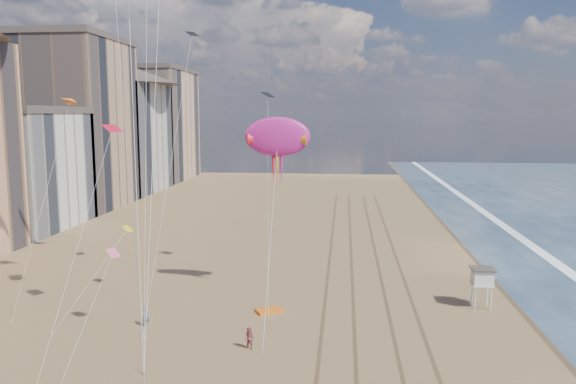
# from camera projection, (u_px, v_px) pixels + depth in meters

# --- Properties ---
(wet_sand) EXTENTS (260.00, 260.00, 0.00)m
(wet_sand) POSITION_uv_depth(u_px,v_px,m) (520.00, 266.00, 59.39)
(wet_sand) COLOR #42301E
(wet_sand) RESTS_ON ground
(foam) EXTENTS (260.00, 260.00, 0.00)m
(foam) POSITION_uv_depth(u_px,v_px,m) (562.00, 267.00, 58.97)
(foam) COLOR white
(foam) RESTS_ON ground
(tracks) EXTENTS (7.68, 120.00, 0.01)m
(tracks) POSITION_uv_depth(u_px,v_px,m) (367.00, 290.00, 51.17)
(tracks) COLOR brown
(tracks) RESTS_ON ground
(buildings) EXTENTS (34.72, 131.35, 29.00)m
(buildings) POSITION_uv_depth(u_px,v_px,m) (54.00, 129.00, 89.19)
(buildings) COLOR #C6B284
(buildings) RESTS_ON ground
(lifeguard_stand) EXTENTS (1.87, 1.87, 3.38)m
(lifeguard_stand) POSITION_uv_depth(u_px,v_px,m) (482.00, 277.00, 46.15)
(lifeguard_stand) COLOR silver
(lifeguard_stand) RESTS_ON ground
(grounded_kite) EXTENTS (2.43, 2.14, 0.23)m
(grounded_kite) POSITION_uv_depth(u_px,v_px,m) (269.00, 311.00, 45.46)
(grounded_kite) COLOR orange
(grounded_kite) RESTS_ON ground
(show_kite) EXTENTS (4.99, 6.16, 17.62)m
(show_kite) POSITION_uv_depth(u_px,v_px,m) (277.00, 137.00, 46.97)
(show_kite) COLOR #AE1A79
(show_kite) RESTS_ON ground
(kite_flyer_a) EXTENTS (0.66, 0.66, 1.54)m
(kite_flyer_a) POSITION_uv_depth(u_px,v_px,m) (146.00, 316.00, 42.37)
(kite_flyer_a) COLOR slate
(kite_flyer_a) RESTS_ON ground
(kite_flyer_b) EXTENTS (0.95, 0.86, 1.58)m
(kite_flyer_b) POSITION_uv_depth(u_px,v_px,m) (249.00, 338.00, 38.17)
(kite_flyer_b) COLOR #994E51
(kite_flyer_b) RESTS_ON ground
(small_kites) EXTENTS (18.23, 16.81, 19.85)m
(small_kites) POSITION_uv_depth(u_px,v_px,m) (150.00, 96.00, 44.38)
(small_kites) COLOR black
(small_kites) RESTS_ON ground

